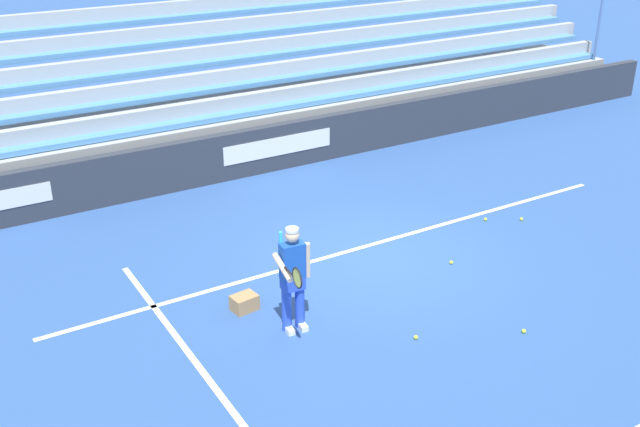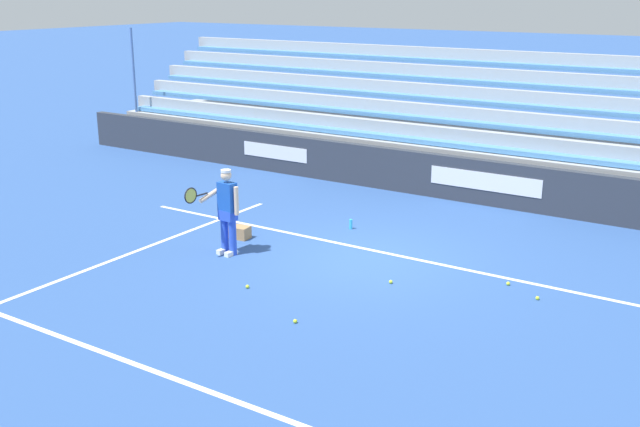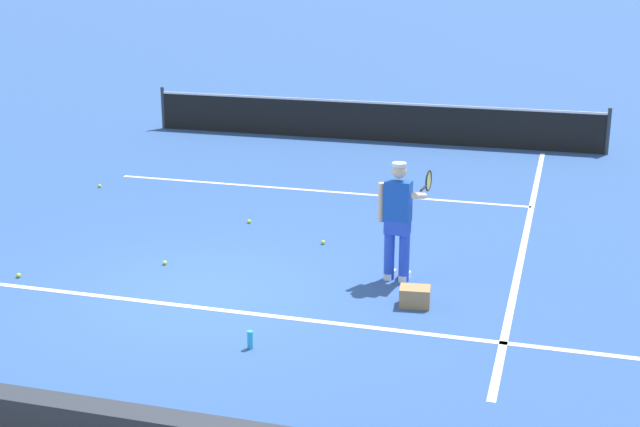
{
  "view_description": "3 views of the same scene",
  "coord_description": "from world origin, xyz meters",
  "px_view_note": "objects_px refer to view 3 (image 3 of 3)",
  "views": [
    {
      "loc": [
        7.16,
        9.84,
        6.44
      ],
      "look_at": [
        1.34,
        0.15,
        1.27
      ],
      "focal_mm": 42.0,
      "sensor_mm": 36.0,
      "label": 1
    },
    {
      "loc": [
        -6.7,
        12.0,
        5.05
      ],
      "look_at": [
        0.7,
        0.59,
        0.96
      ],
      "focal_mm": 42.0,
      "sensor_mm": 36.0,
      "label": 2
    },
    {
      "loc": [
        4.68,
        -10.5,
        4.59
      ],
      "look_at": [
        1.11,
        1.98,
        0.65
      ],
      "focal_mm": 50.0,
      "sensor_mm": 36.0,
      "label": 3
    }
  ],
  "objects_px": {
    "ball_box_cardboard": "(415,297)",
    "tennis_net": "(371,120)",
    "tennis_ball_far_right": "(165,263)",
    "water_bottle": "(250,340)",
    "tennis_player": "(399,220)",
    "tennis_ball_by_box": "(323,242)",
    "tennis_ball_midcourt": "(19,275)",
    "tennis_ball_stray_back": "(249,221)",
    "tennis_ball_near_player": "(100,186)"
  },
  "relations": [
    {
      "from": "tennis_ball_stray_back",
      "to": "water_bottle",
      "type": "bearing_deg",
      "value": -69.48
    },
    {
      "from": "water_bottle",
      "to": "tennis_player",
      "type": "bearing_deg",
      "value": 65.62
    },
    {
      "from": "tennis_ball_near_player",
      "to": "tennis_ball_far_right",
      "type": "distance_m",
      "value": 4.85
    },
    {
      "from": "tennis_ball_midcourt",
      "to": "water_bottle",
      "type": "bearing_deg",
      "value": -17.71
    },
    {
      "from": "tennis_player",
      "to": "tennis_ball_near_player",
      "type": "xyz_separation_m",
      "value": [
        -6.61,
        3.31,
        -0.86
      ]
    },
    {
      "from": "water_bottle",
      "to": "tennis_net",
      "type": "relative_size",
      "value": 0.02
    },
    {
      "from": "water_bottle",
      "to": "tennis_ball_near_player",
      "type": "bearing_deg",
      "value": 131.77
    },
    {
      "from": "tennis_ball_by_box",
      "to": "ball_box_cardboard",
      "type": "bearing_deg",
      "value": -48.5
    },
    {
      "from": "tennis_ball_stray_back",
      "to": "tennis_net",
      "type": "bearing_deg",
      "value": 86.0
    },
    {
      "from": "tennis_player",
      "to": "tennis_ball_midcourt",
      "type": "bearing_deg",
      "value": -164.75
    },
    {
      "from": "tennis_ball_near_player",
      "to": "tennis_ball_midcourt",
      "type": "relative_size",
      "value": 1.0
    },
    {
      "from": "tennis_player",
      "to": "tennis_net",
      "type": "relative_size",
      "value": 0.15
    },
    {
      "from": "ball_box_cardboard",
      "to": "tennis_ball_midcourt",
      "type": "xyz_separation_m",
      "value": [
        -5.66,
        -0.54,
        -0.1
      ]
    },
    {
      "from": "tennis_ball_by_box",
      "to": "tennis_ball_midcourt",
      "type": "distance_m",
      "value": 4.63
    },
    {
      "from": "tennis_ball_near_player",
      "to": "tennis_ball_far_right",
      "type": "height_order",
      "value": "same"
    },
    {
      "from": "tennis_player",
      "to": "tennis_ball_stray_back",
      "type": "height_order",
      "value": "tennis_player"
    },
    {
      "from": "tennis_player",
      "to": "tennis_ball_by_box",
      "type": "xyz_separation_m",
      "value": [
        -1.44,
        1.2,
        -0.86
      ]
    },
    {
      "from": "tennis_player",
      "to": "tennis_ball_by_box",
      "type": "height_order",
      "value": "tennis_player"
    },
    {
      "from": "tennis_player",
      "to": "tennis_ball_stray_back",
      "type": "relative_size",
      "value": 25.98
    },
    {
      "from": "tennis_ball_by_box",
      "to": "tennis_net",
      "type": "xyz_separation_m",
      "value": [
        -1.02,
        7.86,
        0.46
      ]
    },
    {
      "from": "tennis_ball_far_right",
      "to": "tennis_ball_midcourt",
      "type": "xyz_separation_m",
      "value": [
        -1.79,
        -1.06,
        0.0
      ]
    },
    {
      "from": "tennis_player",
      "to": "tennis_ball_far_right",
      "type": "bearing_deg",
      "value": -173.95
    },
    {
      "from": "tennis_ball_stray_back",
      "to": "tennis_ball_far_right",
      "type": "bearing_deg",
      "value": -102.11
    },
    {
      "from": "water_bottle",
      "to": "tennis_net",
      "type": "bearing_deg",
      "value": 96.0
    },
    {
      "from": "tennis_ball_by_box",
      "to": "water_bottle",
      "type": "height_order",
      "value": "water_bottle"
    },
    {
      "from": "ball_box_cardboard",
      "to": "tennis_ball_stray_back",
      "type": "distance_m",
      "value": 4.4
    },
    {
      "from": "tennis_ball_midcourt",
      "to": "water_bottle",
      "type": "distance_m",
      "value": 4.22
    },
    {
      "from": "ball_box_cardboard",
      "to": "tennis_ball_midcourt",
      "type": "relative_size",
      "value": 6.06
    },
    {
      "from": "tennis_net",
      "to": "tennis_ball_stray_back",
      "type": "bearing_deg",
      "value": -94.0
    },
    {
      "from": "tennis_ball_by_box",
      "to": "water_bottle",
      "type": "distance_m",
      "value": 3.92
    },
    {
      "from": "tennis_ball_stray_back",
      "to": "tennis_ball_by_box",
      "type": "bearing_deg",
      "value": -25.25
    },
    {
      "from": "tennis_ball_near_player",
      "to": "tennis_net",
      "type": "xyz_separation_m",
      "value": [
        4.14,
        5.75,
        0.46
      ]
    },
    {
      "from": "tennis_ball_near_player",
      "to": "tennis_net",
      "type": "bearing_deg",
      "value": 54.22
    },
    {
      "from": "ball_box_cardboard",
      "to": "tennis_ball_far_right",
      "type": "height_order",
      "value": "ball_box_cardboard"
    },
    {
      "from": "tennis_ball_by_box",
      "to": "tennis_ball_midcourt",
      "type": "height_order",
      "value": "same"
    },
    {
      "from": "tennis_ball_near_player",
      "to": "tennis_ball_by_box",
      "type": "relative_size",
      "value": 1.0
    },
    {
      "from": "tennis_player",
      "to": "tennis_ball_stray_back",
      "type": "bearing_deg",
      "value": 147.03
    },
    {
      "from": "ball_box_cardboard",
      "to": "tennis_ball_near_player",
      "type": "height_order",
      "value": "ball_box_cardboard"
    },
    {
      "from": "tennis_net",
      "to": "tennis_ball_near_player",
      "type": "bearing_deg",
      "value": -125.78
    },
    {
      "from": "tennis_ball_by_box",
      "to": "tennis_player",
      "type": "bearing_deg",
      "value": -39.9
    },
    {
      "from": "tennis_ball_stray_back",
      "to": "tennis_ball_far_right",
      "type": "xyz_separation_m",
      "value": [
        -0.49,
        -2.29,
        0.0
      ]
    },
    {
      "from": "tennis_ball_stray_back",
      "to": "tennis_ball_midcourt",
      "type": "bearing_deg",
      "value": -124.22
    },
    {
      "from": "tennis_ball_by_box",
      "to": "tennis_ball_midcourt",
      "type": "xyz_separation_m",
      "value": [
        -3.8,
        -2.63,
        0.0
      ]
    },
    {
      "from": "tennis_player",
      "to": "tennis_ball_by_box",
      "type": "distance_m",
      "value": 2.07
    },
    {
      "from": "ball_box_cardboard",
      "to": "tennis_net",
      "type": "distance_m",
      "value": 10.37
    },
    {
      "from": "tennis_ball_midcourt",
      "to": "tennis_net",
      "type": "bearing_deg",
      "value": 75.16
    },
    {
      "from": "tennis_ball_far_right",
      "to": "tennis_net",
      "type": "xyz_separation_m",
      "value": [
        0.99,
        9.43,
        0.46
      ]
    },
    {
      "from": "tennis_ball_stray_back",
      "to": "tennis_ball_by_box",
      "type": "xyz_separation_m",
      "value": [
        1.52,
        -0.72,
        0.0
      ]
    },
    {
      "from": "ball_box_cardboard",
      "to": "tennis_net",
      "type": "relative_size",
      "value": 0.04
    },
    {
      "from": "ball_box_cardboard",
      "to": "tennis_player",
      "type": "bearing_deg",
      "value": 114.88
    }
  ]
}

